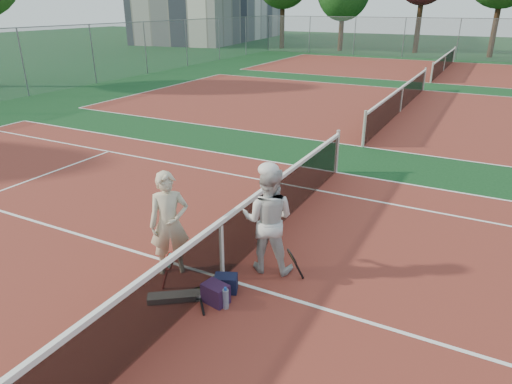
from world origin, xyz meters
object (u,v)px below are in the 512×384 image
Objects in this scene: player_a at (169,224)px; racket_spare at (199,294)px; net_main at (222,250)px; player_b at (268,220)px; racket_red at (170,270)px; racket_black_held at (292,265)px; sports_bag_purple at (216,293)px; water_bottle at (226,299)px; sports_bag_navy at (226,283)px.

racket_spare is (0.78, -0.39, -0.80)m from player_a.
net_main is 6.33× the size of player_b.
racket_black_held is (1.54, 0.99, -0.01)m from racket_red.
sports_bag_purple is at bearing 64.26° from player_b.
racket_red is 1.60× the size of sports_bag_purple.
player_a is at bearing 16.85° from player_b.
racket_black_held is 1.19m from water_bottle.
player_a reaches higher than racket_spare.
racket_red reaches higher than sports_bag_navy.
racket_black_held is (0.97, 0.44, -0.23)m from net_main.
water_bottle is at bearing -54.82° from net_main.
sports_bag_navy is at bearing 59.55° from player_b.
player_b is 3.13× the size of racket_black_held.
water_bottle reaches higher than racket_spare.
net_main is 0.85m from player_b.
net_main is at bearing -21.44° from racket_black_held.
player_a is 1.18m from racket_spare.
sports_bag_purple is at bearing -57.11° from racket_red.
racket_spare is at bearing -66.99° from player_a.
player_a is at bearing 160.62° from water_bottle.
racket_black_held is 0.92× the size of racket_spare.
sports_bag_navy is at bearing -2.59° from racket_black_held.
racket_black_held is at bearing 53.77° from sports_bag_purple.
player_a is 1.27m from sports_bag_navy.
player_a is (-0.83, -0.17, 0.33)m from net_main.
player_b reaches higher than racket_black_held.
player_a reaches higher than racket_black_held.
racket_black_held is 1.65× the size of sports_bag_navy.
player_b is 4.77× the size of sports_bag_purple.
sports_bag_purple is (1.06, -0.39, -0.69)m from player_a.
water_bottle is (0.21, -0.35, 0.02)m from sports_bag_navy.
net_main is at bearing -28.62° from player_a.
player_b reaches higher than racket_red.
sports_bag_purple is (-0.74, -1.01, -0.13)m from racket_black_held.
racket_red is 0.97× the size of racket_spare.
racket_black_held is at bearing -21.62° from player_a.
sports_bag_navy is 0.92× the size of sports_bag_purple.
racket_spare is at bearing 173.55° from water_bottle.
net_main reaches higher than racket_red.
racket_black_held is 1.04m from sports_bag_navy.
racket_red is (-0.57, -0.55, -0.22)m from net_main.
net_main reaches higher than sports_bag_purple.
racket_spare is (-0.53, -1.17, -0.83)m from player_b.
sports_bag_navy is at bearing -49.53° from net_main.
player_b reaches higher than sports_bag_navy.
player_a is 1.98m from racket_black_held.
sports_bag_navy reaches higher than racket_spare.
net_main is at bearing -46.92° from racket_spare.
racket_spare is at bearing 179.02° from sports_bag_purple.
player_a is at bearing 21.67° from racket_spare.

